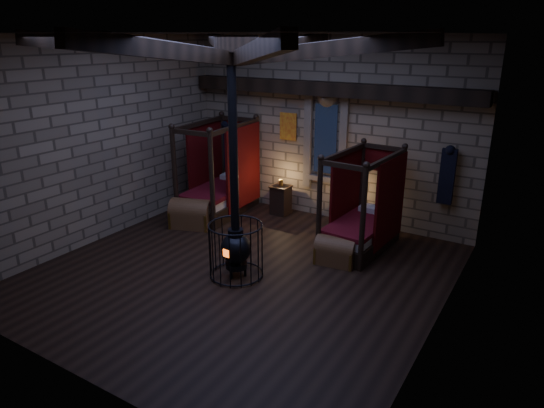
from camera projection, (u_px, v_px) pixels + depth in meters
The scene contains 8 objects.
room at pixel (240, 63), 7.86m from camera, with size 7.02×7.02×4.29m.
bed_left at pixel (221, 190), 11.94m from camera, with size 1.28×2.21×2.22m.
bed_right at pixel (362, 225), 9.93m from camera, with size 1.14×1.98×2.00m.
trunk_left at pixel (192, 214), 11.07m from camera, with size 1.06×0.85×0.68m.
trunk_right at pixel (336, 251), 9.30m from camera, with size 0.81×0.57×0.56m.
nightstand_left at pixel (281, 200), 11.84m from camera, with size 0.45×0.43×0.88m.
nightstand_right at pixel (347, 213), 11.06m from camera, with size 0.44×0.42×0.71m.
stove at pixel (236, 245), 8.69m from camera, with size 0.99×0.99×4.05m.
Camera 1 is at (4.72, -6.60, 4.18)m, focal length 32.00 mm.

